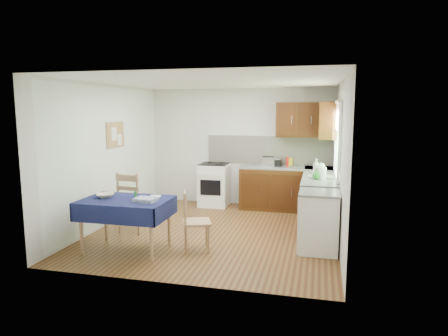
% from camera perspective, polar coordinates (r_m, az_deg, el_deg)
% --- Properties ---
extents(floor, '(4.20, 4.20, 0.00)m').
position_cam_1_polar(floor, '(6.87, -1.23, -9.06)').
color(floor, '#4E2714').
rests_on(floor, ground).
extents(ceiling, '(4.00, 4.20, 0.02)m').
position_cam_1_polar(ceiling, '(6.57, -1.30, 12.22)').
color(ceiling, white).
rests_on(ceiling, wall_back).
extents(wall_back, '(4.00, 0.02, 2.50)m').
position_cam_1_polar(wall_back, '(8.64, 2.29, 3.00)').
color(wall_back, silver).
rests_on(wall_back, ground).
extents(wall_front, '(4.00, 0.02, 2.50)m').
position_cam_1_polar(wall_front, '(4.63, -7.91, -1.79)').
color(wall_front, silver).
rests_on(wall_front, ground).
extents(wall_left, '(0.02, 4.20, 2.50)m').
position_cam_1_polar(wall_left, '(7.37, -16.48, 1.73)').
color(wall_left, white).
rests_on(wall_left, ground).
extents(wall_right, '(0.02, 4.20, 2.50)m').
position_cam_1_polar(wall_right, '(6.40, 16.32, 0.77)').
color(wall_right, silver).
rests_on(wall_right, ground).
extents(base_cabinets, '(1.90, 2.30, 0.86)m').
position_cam_1_polar(base_cabinets, '(7.78, 10.90, -3.87)').
color(base_cabinets, '#321508').
rests_on(base_cabinets, ground).
extents(worktop_back, '(1.90, 0.60, 0.04)m').
position_cam_1_polar(worktop_back, '(8.25, 9.04, 0.06)').
color(worktop_back, slate).
rests_on(worktop_back, base_cabinets).
extents(worktop_right, '(0.60, 1.70, 0.04)m').
position_cam_1_polar(worktop_right, '(7.09, 13.54, -1.43)').
color(worktop_right, slate).
rests_on(worktop_right, base_cabinets).
extents(worktop_corner, '(0.60, 0.60, 0.04)m').
position_cam_1_polar(worktop_corner, '(8.23, 13.55, -0.10)').
color(worktop_corner, slate).
rests_on(worktop_corner, base_cabinets).
extents(splashback, '(2.70, 0.02, 0.60)m').
position_cam_1_polar(splashback, '(8.53, 6.56, 2.55)').
color(splashback, beige).
rests_on(splashback, wall_back).
extents(upper_cabinets, '(1.20, 0.85, 0.70)m').
position_cam_1_polar(upper_cabinets, '(8.14, 12.55, 6.71)').
color(upper_cabinets, '#321508').
rests_on(upper_cabinets, wall_back).
extents(stove, '(0.60, 0.61, 0.92)m').
position_cam_1_polar(stove, '(8.58, -1.41, -2.37)').
color(stove, white).
rests_on(stove, ground).
extents(window, '(0.04, 1.48, 1.26)m').
position_cam_1_polar(window, '(7.06, 15.96, 4.74)').
color(window, '#2E5D26').
rests_on(window, wall_right).
extents(fridge, '(0.58, 0.60, 0.89)m').
position_cam_1_polar(fridge, '(6.01, 13.37, -7.47)').
color(fridge, white).
rests_on(fridge, ground).
extents(corkboard, '(0.04, 0.62, 0.47)m').
position_cam_1_polar(corkboard, '(7.59, -15.27, 4.61)').
color(corkboard, '#A37251').
rests_on(corkboard, wall_left).
extents(dining_table, '(1.27, 0.86, 0.77)m').
position_cam_1_polar(dining_table, '(6.01, -13.84, -5.33)').
color(dining_table, '#0E1939').
rests_on(dining_table, ground).
extents(chair_far, '(0.50, 0.50, 1.03)m').
position_cam_1_polar(chair_far, '(6.88, -12.92, -4.56)').
color(chair_far, '#A37251').
rests_on(chair_far, ground).
extents(chair_near, '(0.51, 0.51, 0.89)m').
position_cam_1_polar(chair_near, '(5.89, -4.36, -7.29)').
color(chair_near, '#A37251').
rests_on(chair_near, ground).
extents(toaster, '(0.27, 0.17, 0.21)m').
position_cam_1_polar(toaster, '(8.25, 6.32, 0.92)').
color(toaster, silver).
rests_on(toaster, worktop_back).
extents(sandwich_press, '(0.30, 0.26, 0.17)m').
position_cam_1_polar(sandwich_press, '(8.30, 7.14, 0.87)').
color(sandwich_press, black).
rests_on(sandwich_press, worktop_back).
extents(sauce_bottle, '(0.05, 0.05, 0.21)m').
position_cam_1_polar(sauce_bottle, '(8.15, 9.05, 0.85)').
color(sauce_bottle, red).
rests_on(sauce_bottle, worktop_back).
extents(yellow_packet, '(0.14, 0.11, 0.16)m').
position_cam_1_polar(yellow_packet, '(8.38, 9.33, 0.89)').
color(yellow_packet, gold).
rests_on(yellow_packet, worktop_back).
extents(dish_rack, '(0.42, 0.32, 0.20)m').
position_cam_1_polar(dish_rack, '(7.07, 13.61, -1.11)').
color(dish_rack, '#99989E').
rests_on(dish_rack, worktop_right).
extents(kettle, '(0.16, 0.16, 0.27)m').
position_cam_1_polar(kettle, '(6.90, 13.77, -0.54)').
color(kettle, white).
rests_on(kettle, worktop_right).
extents(cup, '(0.11, 0.11, 0.09)m').
position_cam_1_polar(cup, '(8.09, 13.32, 0.22)').
color(cup, white).
rests_on(cup, worktop_back).
extents(soap_bottle_a, '(0.16, 0.16, 0.30)m').
position_cam_1_polar(soap_bottle_a, '(7.22, 13.02, 0.12)').
color(soap_bottle_a, white).
rests_on(soap_bottle_a, worktop_right).
extents(soap_bottle_b, '(0.13, 0.13, 0.20)m').
position_cam_1_polar(soap_bottle_b, '(7.52, 13.55, 0.03)').
color(soap_bottle_b, '#1E4BB2').
rests_on(soap_bottle_b, worktop_right).
extents(soap_bottle_c, '(0.14, 0.14, 0.17)m').
position_cam_1_polar(soap_bottle_c, '(6.85, 13.06, -0.86)').
color(soap_bottle_c, '#258A2D').
rests_on(soap_bottle_c, worktop_right).
extents(plate_bowl, '(0.32, 0.32, 0.06)m').
position_cam_1_polar(plate_bowl, '(6.16, -16.57, -3.79)').
color(plate_bowl, '#F4EBC7').
rests_on(plate_bowl, dining_table).
extents(book, '(0.20, 0.24, 0.02)m').
position_cam_1_polar(book, '(6.02, -10.52, -4.08)').
color(book, white).
rests_on(book, dining_table).
extents(spice_jar, '(0.04, 0.04, 0.08)m').
position_cam_1_polar(spice_jar, '(6.10, -12.53, -3.65)').
color(spice_jar, '#258A33').
rests_on(spice_jar, dining_table).
extents(tea_towel, '(0.33, 0.28, 0.05)m').
position_cam_1_polar(tea_towel, '(5.77, -11.11, -4.46)').
color(tea_towel, navy).
rests_on(tea_towel, dining_table).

